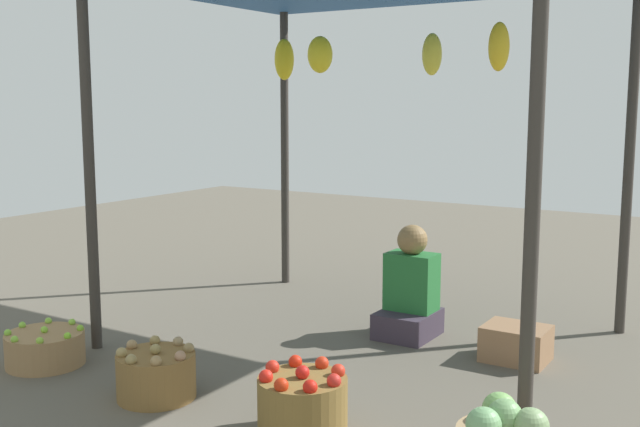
{
  "coord_description": "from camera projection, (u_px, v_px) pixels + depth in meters",
  "views": [
    {
      "loc": [
        2.43,
        -4.47,
        1.62
      ],
      "look_at": [
        0.0,
        -0.6,
        0.95
      ],
      "focal_mm": 43.05,
      "sensor_mm": 36.0,
      "label": 1
    }
  ],
  "objects": [
    {
      "name": "ground_plane",
      "position": [
        366.0,
        340.0,
        5.26
      ],
      "size": [
        14.0,
        14.0,
        0.0
      ],
      "primitive_type": "plane",
      "color": "#5D574A"
    },
    {
      "name": "basket_potatoes",
      "position": [
        156.0,
        375.0,
        4.21
      ],
      "size": [
        0.43,
        0.43,
        0.3
      ],
      "color": "olive",
      "rests_on": "ground"
    },
    {
      "name": "wooden_crate_near_vendor",
      "position": [
        516.0,
        343.0,
        4.82
      ],
      "size": [
        0.39,
        0.32,
        0.22
      ],
      "primitive_type": "cube",
      "color": "#8F6948",
      "rests_on": "ground"
    },
    {
      "name": "vendor_person",
      "position": [
        410.0,
        294.0,
        5.32
      ],
      "size": [
        0.36,
        0.44,
        0.78
      ],
      "color": "#392F3D",
      "rests_on": "ground"
    },
    {
      "name": "market_stall_structure",
      "position": [
        369.0,
        6.0,
        4.95
      ],
      "size": [
        3.17,
        2.5,
        2.42
      ],
      "color": "#38332D",
      "rests_on": "ground"
    },
    {
      "name": "basket_red_tomatoes",
      "position": [
        303.0,
        405.0,
        3.73
      ],
      "size": [
        0.44,
        0.44,
        0.35
      ],
      "color": "brown",
      "rests_on": "ground"
    },
    {
      "name": "basket_limes",
      "position": [
        45.0,
        348.0,
        4.75
      ],
      "size": [
        0.48,
        0.48,
        0.24
      ],
      "color": "#9F794E",
      "rests_on": "ground"
    }
  ]
}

